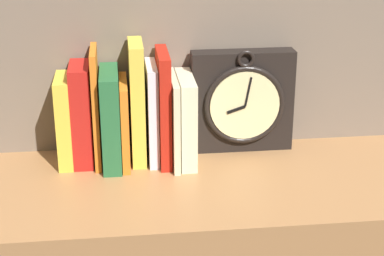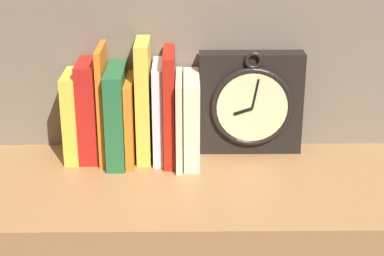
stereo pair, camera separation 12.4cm
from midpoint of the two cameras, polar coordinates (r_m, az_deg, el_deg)
The scene contains 11 objects.
clock at distance 1.40m, azimuth 7.79°, elevation 2.15°, with size 0.22×0.06×0.23m.
book_slot0_yellow at distance 1.37m, azimuth -8.03°, elevation 1.02°, with size 0.03×0.11×0.19m.
book_slot1_red at distance 1.37m, azimuth -6.57°, elevation 1.52°, with size 0.04×0.11×0.21m.
book_slot2_orange at distance 1.35m, azimuth -5.34°, elevation 2.11°, with size 0.01×0.12×0.25m.
book_slot3_green at distance 1.35m, azimuth -4.10°, elevation 1.07°, with size 0.04×0.14×0.20m.
book_slot4_orange at distance 1.35m, azimuth -2.88°, elevation 0.68°, with size 0.02×0.14×0.18m.
book_slot5_yellow at distance 1.35m, azimuth -1.71°, elevation 2.41°, with size 0.03×0.11×0.26m.
book_slot6_white at distance 1.35m, azimuth -0.40°, elevation 1.42°, with size 0.02×0.12×0.21m.
book_slot7_red at distance 1.34m, azimuth 0.61°, elevation 1.88°, with size 0.02×0.14×0.24m.
book_slot8_cream at distance 1.34m, azimuth 1.49°, elevation 0.71°, with size 0.01×0.15×0.19m.
book_slot9_cream at distance 1.35m, azimuth 2.55°, elevation 0.75°, with size 0.03×0.15×0.19m.
Camera 2 is at (-0.01, -1.15, 1.34)m, focal length 60.00 mm.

